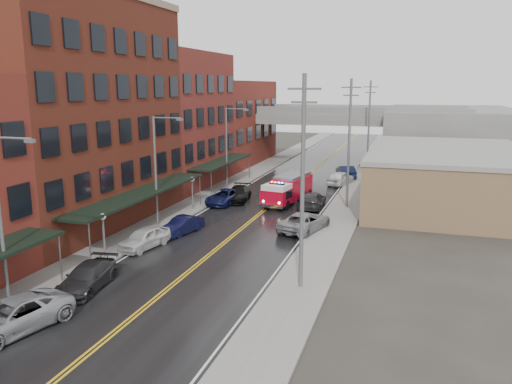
% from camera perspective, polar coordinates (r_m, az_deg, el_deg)
% --- Properties ---
extents(road, '(11.00, 160.00, 0.02)m').
position_cam_1_polar(road, '(44.66, 0.26, -2.66)').
color(road, black).
rests_on(road, ground).
extents(sidewalk_left, '(3.00, 160.00, 0.15)m').
position_cam_1_polar(sidewalk_left, '(47.26, -8.22, -1.88)').
color(sidewalk_left, slate).
rests_on(sidewalk_left, ground).
extents(sidewalk_right, '(3.00, 160.00, 0.15)m').
position_cam_1_polar(sidewalk_right, '(43.12, 9.58, -3.28)').
color(sidewalk_right, slate).
rests_on(sidewalk_right, ground).
extents(curb_left, '(0.30, 160.00, 0.15)m').
position_cam_1_polar(curb_left, '(46.59, -6.39, -2.03)').
color(curb_left, gray).
rests_on(curb_left, ground).
extents(curb_right, '(0.30, 160.00, 0.15)m').
position_cam_1_polar(curb_right, '(43.36, 7.42, -3.13)').
color(curb_right, gray).
rests_on(curb_right, ground).
extents(brick_building_b, '(9.00, 20.00, 18.00)m').
position_cam_1_polar(brick_building_b, '(43.14, -19.98, 8.21)').
color(brick_building_b, '#541C16').
rests_on(brick_building_b, ground).
extents(brick_building_c, '(9.00, 15.00, 15.00)m').
position_cam_1_polar(brick_building_c, '(58.10, -9.31, 8.10)').
color(brick_building_c, maroon).
rests_on(brick_building_c, ground).
extents(brick_building_far, '(9.00, 20.00, 12.00)m').
position_cam_1_polar(brick_building_far, '(74.20, -3.14, 7.91)').
color(brick_building_far, maroon).
rests_on(brick_building_far, ground).
extents(tan_building, '(14.00, 22.00, 5.00)m').
position_cam_1_polar(tan_building, '(52.10, 20.78, 1.48)').
color(tan_building, olive).
rests_on(tan_building, ground).
extents(right_far_block, '(18.00, 30.00, 8.00)m').
position_cam_1_polar(right_far_block, '(81.74, 21.23, 6.09)').
color(right_far_block, slate).
rests_on(right_far_block, ground).
extents(awning_1, '(2.60, 18.00, 3.09)m').
position_cam_1_polar(awning_1, '(40.69, -12.85, -0.11)').
color(awning_1, black).
rests_on(awning_1, ground).
extents(awning_2, '(2.60, 13.00, 3.09)m').
position_cam_1_polar(awning_2, '(56.22, -3.85, 3.47)').
color(awning_2, black).
rests_on(awning_2, ground).
extents(globe_lamp_1, '(0.44, 0.44, 3.12)m').
position_cam_1_polar(globe_lamp_1, '(34.56, -17.07, -3.66)').
color(globe_lamp_1, '#59595B').
rests_on(globe_lamp_1, ground).
extents(globe_lamp_2, '(0.44, 0.44, 3.12)m').
position_cam_1_polar(globe_lamp_2, '(46.40, -7.30, 0.72)').
color(globe_lamp_2, '#59595B').
rests_on(globe_lamp_2, ground).
extents(street_lamp_0, '(2.64, 0.22, 9.00)m').
position_cam_1_polar(street_lamp_0, '(28.01, -26.94, -2.01)').
color(street_lamp_0, '#59595B').
rests_on(street_lamp_0, ground).
extents(street_lamp_1, '(2.64, 0.22, 9.00)m').
position_cam_1_polar(street_lamp_1, '(40.69, -11.14, 3.11)').
color(street_lamp_1, '#59595B').
rests_on(street_lamp_1, ground).
extents(street_lamp_2, '(2.64, 0.22, 9.00)m').
position_cam_1_polar(street_lamp_2, '(55.13, -3.16, 5.62)').
color(street_lamp_2, '#59595B').
rests_on(street_lamp_2, ground).
extents(utility_pole_0, '(1.80, 0.24, 12.00)m').
position_cam_1_polar(utility_pole_0, '(27.31, 5.34, 1.34)').
color(utility_pole_0, '#59595B').
rests_on(utility_pole_0, ground).
extents(utility_pole_1, '(1.80, 0.24, 12.00)m').
position_cam_1_polar(utility_pole_1, '(46.86, 10.60, 5.67)').
color(utility_pole_1, '#59595B').
rests_on(utility_pole_1, ground).
extents(utility_pole_2, '(1.80, 0.24, 12.00)m').
position_cam_1_polar(utility_pole_2, '(66.67, 12.77, 7.43)').
color(utility_pole_2, '#59595B').
rests_on(utility_pole_2, ground).
extents(overpass, '(40.00, 10.00, 7.50)m').
position_cam_1_polar(overpass, '(74.55, 7.67, 7.83)').
color(overpass, slate).
rests_on(overpass, ground).
extents(fire_truck, '(3.97, 7.76, 2.73)m').
position_cam_1_polar(fire_truck, '(48.92, 3.62, 0.39)').
color(fire_truck, red).
rests_on(fire_truck, ground).
extents(parked_car_left_2, '(3.94, 6.08, 1.56)m').
position_cam_1_polar(parked_car_left_2, '(26.64, -26.08, -12.65)').
color(parked_car_left_2, '#96989E').
rests_on(parked_car_left_2, ground).
extents(parked_car_left_3, '(2.65, 5.10, 1.41)m').
position_cam_1_polar(parked_car_left_3, '(30.30, -18.74, -9.20)').
color(parked_car_left_3, '#242426').
rests_on(parked_car_left_3, ground).
extents(parked_car_left_4, '(2.58, 4.62, 1.49)m').
position_cam_1_polar(parked_car_left_4, '(36.48, -12.65, -5.16)').
color(parked_car_left_4, silver).
rests_on(parked_car_left_4, ground).
extents(parked_car_left_5, '(2.35, 4.27, 1.33)m').
position_cam_1_polar(parked_car_left_5, '(39.46, -8.45, -3.80)').
color(parked_car_left_5, black).
rests_on(parked_car_left_5, ground).
extents(parked_car_left_6, '(2.88, 5.29, 1.41)m').
position_cam_1_polar(parked_car_left_6, '(48.86, -3.62, -0.56)').
color(parked_car_left_6, '#121845').
rests_on(parked_car_left_6, ground).
extents(parked_car_left_7, '(2.72, 5.25, 1.45)m').
position_cam_1_polar(parked_car_left_7, '(50.03, -2.04, -0.21)').
color(parked_car_left_7, black).
rests_on(parked_car_left_7, ground).
extents(parked_car_right_0, '(3.90, 6.02, 1.54)m').
position_cam_1_polar(parked_car_right_0, '(39.92, 5.61, -3.38)').
color(parked_car_right_0, gray).
rests_on(parked_car_right_0, ground).
extents(parked_car_right_1, '(2.27, 5.32, 1.53)m').
position_cam_1_polar(parked_car_right_1, '(47.49, 6.40, -0.90)').
color(parked_car_right_1, '#2A2A2C').
rests_on(parked_car_right_1, ground).
extents(parked_car_right_2, '(3.03, 5.06, 1.61)m').
position_cam_1_polar(parked_car_right_2, '(58.93, 9.63, 1.58)').
color(parked_car_right_2, white).
rests_on(parked_car_right_2, ground).
extents(parked_car_right_3, '(3.22, 5.14, 1.60)m').
position_cam_1_polar(parked_car_right_3, '(63.50, 10.23, 2.30)').
color(parked_car_right_3, black).
rests_on(parked_car_right_3, ground).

